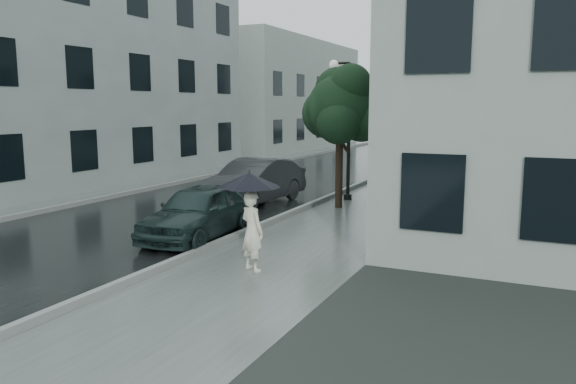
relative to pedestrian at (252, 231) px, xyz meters
The scene contains 15 objects.
ground 0.82m from the pedestrian, 113.41° to the right, with size 120.00×120.00×0.00m, color black.
sidewalk 11.86m from the pedestrian, 89.14° to the left, with size 3.50×60.00×0.01m, color slate.
kerb_near 11.97m from the pedestrian, 97.93° to the left, with size 0.15×60.00×0.15m, color slate.
asphalt_road 12.93m from the pedestrian, 113.51° to the left, with size 6.85×60.00×0.00m, color black.
kerb_far 14.67m from the pedestrian, 126.16° to the left, with size 0.15×60.00×0.15m, color slate.
sidewalk_far 15.24m from the pedestrian, 128.97° to the left, with size 1.70×60.00×0.01m, color #4C5451.
building_near 20.41m from the pedestrian, 74.40° to the left, with size 7.02×36.00×9.00m.
building_far_a 16.39m from the pedestrian, 150.50° to the left, with size 7.02×20.00×9.50m.
building_far_b 33.04m from the pedestrian, 114.89° to the left, with size 7.02×18.00×8.00m.
pedestrian is the anchor object (origin of this frame).
umbrella 1.03m from the pedestrian, 130.02° to the right, with size 1.26×1.26×1.08m.
street_tree 7.78m from the pedestrian, 96.09° to the left, with size 2.73×2.48×4.52m.
lamp_post 9.10m from the pedestrian, 97.51° to the left, with size 0.84×0.37×4.77m.
car_near 3.16m from the pedestrian, 142.96° to the left, with size 1.57×3.89×1.33m, color black.
car_far 7.64m from the pedestrian, 117.85° to the left, with size 1.57×4.50×1.48m, color black.
Camera 1 is at (5.24, -9.35, 3.27)m, focal length 35.00 mm.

